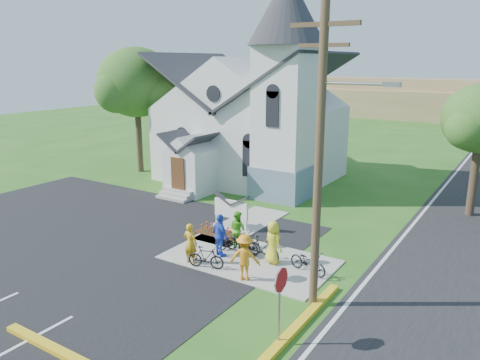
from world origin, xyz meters
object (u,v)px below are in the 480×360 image
Objects in this scene: stop_sign at (281,290)px; bike_3 at (262,248)px; utility_pole at (321,151)px; bike_1 at (206,258)px; cyclist_3 at (245,257)px; cyclist_1 at (237,229)px; bike_4 at (308,262)px; bike_2 at (233,242)px; church_sign at (231,209)px; bike_0 at (243,242)px; cyclist_4 at (273,242)px; cyclist_2 at (220,235)px; cyclist_0 at (190,243)px.

stop_sign is 6.12m from bike_3.
utility_pole is 6.62× the size of bike_1.
stop_sign is 1.37× the size of cyclist_3.
cyclist_1 reaches higher than bike_4.
bike_1 is 0.89× the size of bike_2.
church_sign is 4.08m from bike_3.
church_sign is 1.27× the size of bike_0.
cyclist_4 is at bearing -102.08° from bike_2.
utility_pole is at bearing -135.00° from bike_4.
cyclist_4 reaches higher than bike_2.
cyclist_3 is 1.90m from cyclist_4.
cyclist_3 is at bearing 150.37° from bike_4.
bike_1 is 1.40m from cyclist_2.
church_sign is 2.44m from cyclist_1.
cyclist_1 is (-0.52, 0.37, 0.38)m from bike_0.
cyclist_1 is at bearing -110.92° from cyclist_0.
bike_0 is 2.21m from bike_1.
stop_sign reaches higher than cyclist_3.
cyclist_3 reaches higher than bike_1.
cyclist_1 is 3.22m from cyclist_3.
church_sign is 3.04m from bike_2.
stop_sign is 1.46× the size of bike_2.
church_sign is at bearing 144.40° from utility_pole.
bike_2 is at bearing -68.01° from cyclist_3.
bike_0 is 0.93× the size of cyclist_2.
church_sign is 1.28× the size of cyclist_0.
cyclist_0 is (-5.76, 3.07, -0.88)m from stop_sign.
cyclist_2 is at bearing 112.65° from bike_4.
stop_sign is (6.63, -7.40, 0.75)m from church_sign.
stop_sign is 1.45× the size of cyclist_0.
bike_2 is (0.84, 1.88, -0.41)m from cyclist_0.
bike_1 is at bearing 131.55° from bike_4.
bike_2 is at bearing 155.15° from utility_pole.
bike_1 is at bearing 148.64° from stop_sign.
cyclist_3 is 2.59m from bike_4.
cyclist_2 is 1.03× the size of cyclist_3.
cyclist_3 is (3.55, -4.40, -0.07)m from church_sign.
bike_0 is at bearing 151.06° from utility_pole.
bike_2 is (-4.85, 2.25, -4.91)m from utility_pole.
cyclist_3 is 1.99m from bike_3.
church_sign is at bearing -72.43° from cyclist_3.
utility_pole is at bearing -173.33° from cyclist_2.
cyclist_3 is (1.84, 0.00, 0.45)m from bike_1.
cyclist_1 is (1.57, -1.86, -0.14)m from church_sign.
bike_1 is 0.83× the size of cyclist_3.
cyclist_0 reaches higher than church_sign.
cyclist_2 is (-0.07, -1.24, 0.10)m from cyclist_1.
cyclist_2 is (-0.59, -0.88, 0.48)m from bike_0.
church_sign is at bearing -83.73° from cyclist_0.
bike_1 is (-4.85, 0.30, -4.90)m from utility_pole.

